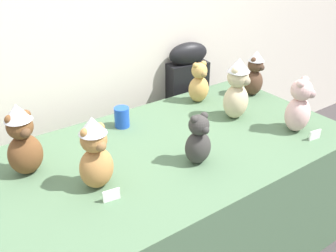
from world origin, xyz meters
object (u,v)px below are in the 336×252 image
instrument_case (187,113)px  teddy_bear_cocoa (255,74)px  teddy_bear_sand (237,89)px  teddy_bear_charcoal (198,140)px  teddy_bear_caramel (95,154)px  teddy_bear_chestnut (23,141)px  party_cup_blue (122,117)px  display_table (168,207)px  teddy_bear_blush (299,107)px  teddy_bear_honey (199,83)px

instrument_case → teddy_bear_cocoa: teddy_bear_cocoa is taller
teddy_bear_sand → teddy_bear_charcoal: 0.52m
teddy_bear_caramel → instrument_case: bearing=25.5°
teddy_bear_chestnut → party_cup_blue: bearing=6.2°
teddy_bear_caramel → teddy_bear_charcoal: teddy_bear_caramel is taller
teddy_bear_cocoa → teddy_bear_chestnut: bearing=167.0°
teddy_bear_charcoal → party_cup_blue: size_ratio=2.23×
teddy_bear_caramel → teddy_bear_sand: teddy_bear_sand is taller
display_table → instrument_case: bearing=45.8°
instrument_case → teddy_bear_blush: bearing=-78.5°
instrument_case → teddy_bear_blush: (0.05, -0.86, 0.36)m
teddy_bear_caramel → teddy_bear_chestnut: size_ratio=0.97×
teddy_bear_cocoa → teddy_bear_charcoal: 0.88m
teddy_bear_caramel → teddy_bear_cocoa: teddy_bear_caramel is taller
instrument_case → teddy_bear_chestnut: bearing=-152.6°
instrument_case → party_cup_blue: 0.79m
teddy_bear_cocoa → teddy_bear_charcoal: size_ratio=1.16×
teddy_bear_caramel → teddy_bear_sand: size_ratio=0.93×
teddy_bear_sand → party_cup_blue: size_ratio=3.15×
teddy_bear_honey → display_table: bearing=-142.5°
teddy_bear_sand → teddy_bear_cocoa: bearing=9.1°
teddy_bear_honey → teddy_bear_blush: teddy_bear_blush is taller
instrument_case → teddy_bear_charcoal: size_ratio=4.20×
teddy_bear_charcoal → display_table: bearing=99.5°
teddy_bear_sand → teddy_bear_caramel: bearing=169.8°
teddy_bear_caramel → teddy_bear_chestnut: 0.34m
teddy_bear_honey → teddy_bear_charcoal: teddy_bear_honey is taller
teddy_bear_sand → teddy_bear_charcoal: teddy_bear_sand is taller
teddy_bear_caramel → party_cup_blue: (0.34, 0.40, -0.10)m
teddy_bear_chestnut → teddy_bear_cocoa: bearing=-6.5°
teddy_bear_caramel → teddy_bear_honey: teddy_bear_caramel is taller
instrument_case → teddy_bear_caramel: teddy_bear_caramel is taller
display_table → teddy_bear_caramel: bearing=-169.1°
teddy_bear_chestnut → teddy_bear_charcoal: (0.66, -0.37, -0.05)m
instrument_case → teddy_bear_honey: 0.46m
teddy_bear_sand → party_cup_blue: bearing=136.4°
display_table → teddy_bear_sand: 0.74m
party_cup_blue → teddy_bear_sand: bearing=-25.2°
teddy_bear_blush → teddy_bear_cocoa: bearing=47.6°
teddy_bear_caramel → party_cup_blue: 0.54m
teddy_bear_honey → teddy_bear_sand: bearing=-82.4°
display_table → teddy_bear_blush: 0.86m
teddy_bear_honey → teddy_bear_blush: 0.61m
instrument_case → teddy_bear_sand: size_ratio=2.98×
teddy_bear_cocoa → party_cup_blue: size_ratio=2.60×
teddy_bear_sand → teddy_bear_chestnut: teddy_bear_sand is taller
teddy_bear_chestnut → teddy_bear_cocoa: teddy_bear_chestnut is taller
teddy_bear_chestnut → teddy_bear_charcoal: 0.75m
display_table → teddy_bear_sand: size_ratio=5.33×
teddy_bear_honey → teddy_bear_cocoa: 0.37m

